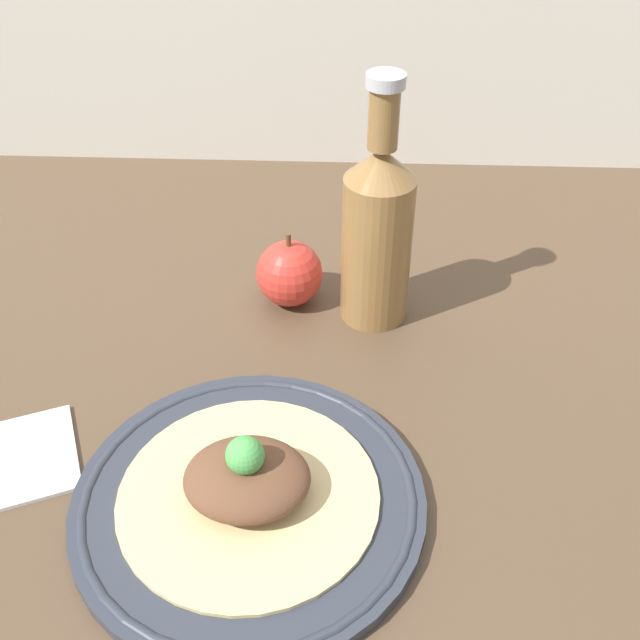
% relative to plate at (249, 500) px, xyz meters
% --- Properties ---
extents(ground_plane, '(1.80, 1.10, 0.04)m').
position_rel_plate_xyz_m(ground_plane, '(0.07, 0.10, -0.03)').
color(ground_plane, brown).
extents(plate, '(0.29, 0.29, 0.02)m').
position_rel_plate_xyz_m(plate, '(0.00, 0.00, 0.00)').
color(plate, '#2D333D').
rests_on(plate, ground_plane).
extents(plated_food, '(0.21, 0.21, 0.07)m').
position_rel_plate_xyz_m(plated_food, '(-0.00, 0.00, 0.02)').
color(plated_food, '#D6BC7F').
rests_on(plated_food, plate).
extents(cider_bottle, '(0.07, 0.07, 0.27)m').
position_rel_plate_xyz_m(cider_bottle, '(0.10, 0.27, 0.10)').
color(cider_bottle, olive).
rests_on(cider_bottle, ground_plane).
extents(apple, '(0.07, 0.07, 0.09)m').
position_rel_plate_xyz_m(apple, '(0.01, 0.28, 0.03)').
color(apple, red).
rests_on(apple, ground_plane).
extents(napkin, '(0.16, 0.14, 0.01)m').
position_rel_plate_xyz_m(napkin, '(-0.22, 0.03, -0.00)').
color(napkin, white).
rests_on(napkin, ground_plane).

